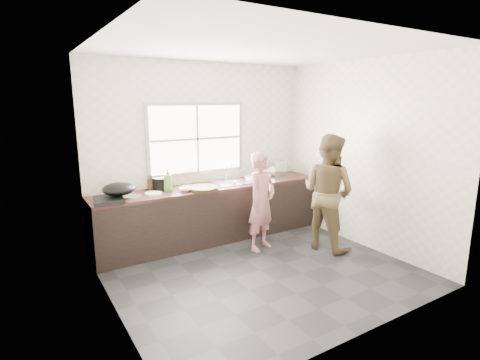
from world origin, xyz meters
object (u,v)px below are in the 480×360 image
bowl_held (232,182)px  wok (119,189)px  bottle_brown_tall (152,183)px  bottle_brown_short (168,182)px  cutting_board (203,188)px  dish_rack (275,169)px  person_side (328,192)px  pot_lid_left (132,196)px  glass_jar (169,187)px  woman (261,205)px  black_pot (161,183)px  plate_food (154,193)px  burner (109,201)px  pot_lid_right (157,192)px  bowl_crabs (253,179)px  bowl_mince (186,190)px  bottle_green (168,180)px

bowl_held → wok: wok is taller
bottle_brown_tall → bottle_brown_short: bearing=0.0°
cutting_board → dish_rack: (1.44, 0.20, 0.12)m
person_side → dish_rack: size_ratio=4.54×
cutting_board → pot_lid_left: (-0.98, 0.15, -0.02)m
glass_jar → wok: bearing=-169.0°
woman → black_pot: (-1.18, 0.86, 0.29)m
person_side → plate_food: person_side is taller
plate_food → burner: size_ratio=0.65×
burner → pot_lid_right: (0.71, 0.21, -0.02)m
woman → dish_rack: (0.77, 0.72, 0.33)m
plate_food → bowl_crabs: bearing=-1.7°
cutting_board → burner: burner is taller
glass_jar → pot_lid_left: bearing=-171.8°
bowl_held → woman: bearing=-78.2°
pot_lid_right → bowl_crabs: bearing=-4.3°
bowl_held → wok: (-1.71, -0.02, 0.11)m
bowl_mince → pot_lid_left: bowl_mince is taller
burner → cutting_board: bearing=0.2°
bowl_held → glass_jar: size_ratio=1.69×
plate_food → wok: bearing=-173.2°
dish_rack → pot_lid_right: bearing=160.5°
bowl_mince → bottle_brown_short: 0.39m
bottle_brown_short → pot_lid_right: size_ratio=0.71×
cutting_board → bottle_green: 0.51m
bowl_held → pot_lid_right: bearing=174.7°
cutting_board → bottle_brown_short: (-0.37, 0.41, 0.07)m
plate_food → wok: (-0.48, -0.06, 0.13)m
person_side → plate_food: size_ratio=7.03×
woman → bowl_mince: bearing=128.8°
cutting_board → bottle_brown_short: 0.55m
bowl_held → burner: (-1.87, -0.11, -0.00)m
plate_food → bowl_held: bearing=-1.8°
person_side → pot_lid_right: size_ratio=6.62×
black_pot → burner: black_pot is taller
glass_jar → woman: bearing=-33.9°
pot_lid_left → woman: bearing=-21.8°
cutting_board → bottle_green: (-0.45, 0.19, 0.14)m
bottle_brown_tall → black_pot: bearing=-30.7°
cutting_board → bowl_mince: bowl_mince is taller
bowl_mince → glass_jar: bearing=136.5°
cutting_board → wok: (-1.16, 0.08, 0.12)m
cutting_board → plate_food: bearing=168.5°
burner → pot_lid_left: size_ratio=1.43×
bowl_held → pot_lid_right: size_ratio=0.75×
burner → dish_rack: bearing=4.2°
burner → pot_lid_left: burner is taller
person_side → burner: person_side is taller
bowl_mince → bottle_brown_tall: size_ratio=0.98×
person_side → bowl_crabs: (-0.57, 1.07, 0.06)m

